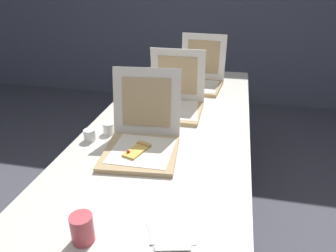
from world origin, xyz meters
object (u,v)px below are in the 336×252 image
object	(u,v)px
cup_white_mid	(124,107)
cup_white_far	(151,94)
pizza_box_back	(199,79)
cup_white_near_center	(109,128)
cup_printed_front	(82,229)
napkin_pile	(171,233)
pizza_box_middle	(174,103)
cup_white_near_left	(90,135)
table	(171,130)
pizza_box_front	(142,141)

from	to	relation	value
cup_white_mid	cup_white_far	world-z (taller)	same
pizza_box_back	cup_white_near_center	world-z (taller)	pizza_box_back
cup_white_mid	cup_printed_front	world-z (taller)	cup_printed_front
pizza_box_back	cup_printed_front	bearing A→B (deg)	-90.85
cup_white_near_center	napkin_pile	world-z (taller)	cup_white_near_center
napkin_pile	pizza_box_middle	bearing A→B (deg)	100.78
pizza_box_middle	napkin_pile	size ratio (longest dim) A/B	1.98
cup_white_far	napkin_pile	bearing A→B (deg)	-71.83
cup_white_near_left	pizza_box_middle	bearing A→B (deg)	53.46
table	cup_printed_front	size ratio (longest dim) A/B	22.70
napkin_pile	cup_white_near_center	bearing A→B (deg)	126.53
cup_printed_front	table	bearing A→B (deg)	84.29
pizza_box_middle	pizza_box_front	bearing A→B (deg)	-96.74
cup_white_near_center	cup_white_mid	size ratio (longest dim) A/B	1.00
cup_white_far	napkin_pile	xyz separation A→B (m)	(0.39, -1.20, -0.03)
cup_white_near_left	table	bearing A→B (deg)	39.16
cup_white_near_left	cup_white_far	xyz separation A→B (m)	(0.15, 0.65, 0.00)
napkin_pile	cup_white_far	bearing A→B (deg)	108.17
cup_white_near_center	cup_white_far	world-z (taller)	same
cup_white_far	pizza_box_back	bearing A→B (deg)	48.49
pizza_box_front	cup_white_near_left	xyz separation A→B (m)	(-0.29, 0.04, -0.02)
pizza_box_front	cup_white_near_center	size ratio (longest dim) A/B	7.42
pizza_box_middle	cup_white_near_left	size ratio (longest dim) A/B	6.15
pizza_box_middle	cup_white_far	distance (m)	0.27
cup_white_far	pizza_box_front	bearing A→B (deg)	-78.24
cup_white_mid	cup_white_far	distance (m)	0.28
pizza_box_front	cup_white_near_left	bearing A→B (deg)	166.18
cup_white_near_center	cup_printed_front	distance (m)	0.76
table	cup_white_near_center	size ratio (longest dim) A/B	37.68
table	pizza_box_front	distance (m)	0.36
table	pizza_box_front	world-z (taller)	pizza_box_front
cup_white_far	napkin_pile	world-z (taller)	cup_white_far
pizza_box_front	cup_white_near_left	size ratio (longest dim) A/B	7.42
cup_white_far	cup_printed_front	bearing A→B (deg)	-84.54
pizza_box_middle	cup_white_far	world-z (taller)	pizza_box_middle
table	pizza_box_front	xyz separation A→B (m)	(-0.07, -0.34, 0.10)
cup_printed_front	cup_white_far	bearing A→B (deg)	95.46
table	cup_white_far	xyz separation A→B (m)	(-0.22, 0.35, 0.08)
pizza_box_back	cup_white_far	bearing A→B (deg)	-126.47
cup_white_near_left	napkin_pile	size ratio (longest dim) A/B	0.32
cup_white_near_center	cup_white_near_left	bearing A→B (deg)	-125.31
pizza_box_middle	cup_white_near_center	size ratio (longest dim) A/B	6.15
cup_white_near_left	cup_white_near_center	distance (m)	0.11
cup_white_near_center	pizza_box_back	bearing A→B (deg)	67.15
pizza_box_back	cup_white_near_left	size ratio (longest dim) A/B	6.66
cup_white_near_center	table	bearing A→B (deg)	34.30
pizza_box_middle	pizza_box_back	size ratio (longest dim) A/B	0.92
cup_white_near_left	cup_white_mid	xyz separation A→B (m)	(0.05, 0.39, 0.00)
table	napkin_pile	size ratio (longest dim) A/B	12.13
pizza_box_back	napkin_pile	distance (m)	1.53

